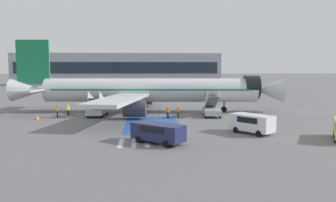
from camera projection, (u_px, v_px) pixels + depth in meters
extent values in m
plane|color=slate|center=(139.00, 111.00, 50.80)|extent=(600.00, 600.00, 0.00)
cube|color=gold|center=(151.00, 112.00, 50.08)|extent=(75.69, 6.30, 0.01)
cube|color=#2856A8|center=(152.00, 125.00, 38.87)|extent=(6.42, 11.87, 0.01)
cube|color=silver|center=(121.00, 143.00, 29.42)|extent=(0.44, 3.60, 0.01)
cube|color=silver|center=(134.00, 143.00, 29.50)|extent=(0.44, 3.60, 0.01)
cube|color=silver|center=(148.00, 143.00, 29.58)|extent=(0.44, 3.60, 0.01)
cube|color=silver|center=(161.00, 143.00, 29.66)|extent=(0.44, 3.60, 0.01)
cube|color=silver|center=(174.00, 142.00, 29.74)|extent=(0.44, 3.60, 0.01)
cylinder|color=silver|center=(151.00, 90.00, 49.74)|extent=(32.10, 6.13, 3.57)
cone|color=silver|center=(269.00, 90.00, 49.49)|extent=(4.20, 3.81, 3.50)
cone|color=silver|center=(29.00, 90.00, 49.99)|extent=(5.62, 3.85, 3.43)
cylinder|color=black|center=(251.00, 87.00, 49.48)|extent=(2.43, 3.77, 3.61)
cube|color=#197A4C|center=(151.00, 89.00, 49.72)|extent=(29.56, 5.99, 0.24)
cube|color=silver|center=(136.00, 90.00, 58.37)|extent=(5.25, 16.67, 0.44)
cylinder|color=#38383D|center=(144.00, 98.00, 56.97)|extent=(3.08, 2.47, 2.24)
cube|color=silver|center=(120.00, 99.00, 41.30)|extent=(7.78, 16.99, 0.44)
cylinder|color=#38383D|center=(135.00, 108.00, 42.94)|extent=(3.08, 2.47, 2.24)
cube|color=#197A4C|center=(33.00, 62.00, 49.54)|extent=(5.02, 0.76, 6.69)
cube|color=silver|center=(46.00, 87.00, 53.33)|extent=(3.67, 5.96, 0.24)
cube|color=silver|center=(28.00, 90.00, 46.58)|extent=(3.67, 5.96, 0.24)
cylinder|color=#38383D|center=(224.00, 101.00, 49.75)|extent=(0.20, 0.20, 2.55)
cylinder|color=black|center=(224.00, 109.00, 49.88)|extent=(0.86, 0.35, 0.84)
cylinder|color=#38383D|center=(142.00, 99.00, 52.80)|extent=(0.24, 0.24, 2.25)
cylinder|color=black|center=(142.00, 106.00, 52.92)|extent=(1.14, 0.69, 1.10)
cylinder|color=#38383D|center=(138.00, 103.00, 47.06)|extent=(0.24, 0.24, 2.25)
cylinder|color=black|center=(138.00, 111.00, 47.17)|extent=(1.14, 0.69, 1.10)
cube|color=#ADB2BA|center=(212.00, 111.00, 45.52)|extent=(2.58, 4.96, 0.70)
cylinder|color=black|center=(204.00, 112.00, 47.24)|extent=(0.28, 0.72, 0.70)
cylinder|color=black|center=(217.00, 112.00, 47.22)|extent=(0.28, 0.72, 0.70)
cylinder|color=black|center=(206.00, 116.00, 43.90)|extent=(0.28, 0.72, 0.70)
cylinder|color=black|center=(220.00, 116.00, 43.88)|extent=(0.28, 0.72, 0.70)
cube|color=#4C4C51|center=(212.00, 102.00, 45.40)|extent=(1.76, 4.25, 1.92)
cube|color=#4C4C51|center=(210.00, 95.00, 47.57)|extent=(1.73, 1.23, 0.12)
cube|color=silver|center=(206.00, 99.00, 45.36)|extent=(0.42, 4.45, 2.65)
cube|color=silver|center=(217.00, 99.00, 45.34)|extent=(0.42, 4.45, 2.65)
cube|color=#ADB2BA|center=(98.00, 111.00, 45.74)|extent=(2.58, 4.96, 0.70)
cylinder|color=black|center=(94.00, 112.00, 47.46)|extent=(0.28, 0.72, 0.70)
cylinder|color=black|center=(107.00, 112.00, 47.44)|extent=(0.28, 0.72, 0.70)
cylinder|color=black|center=(88.00, 115.00, 44.12)|extent=(0.28, 0.72, 0.70)
cylinder|color=black|center=(102.00, 115.00, 44.10)|extent=(0.28, 0.72, 0.70)
cube|color=#4C4C51|center=(97.00, 103.00, 45.62)|extent=(1.76, 4.24, 1.73)
cube|color=#4C4C51|center=(101.00, 96.00, 47.81)|extent=(1.73, 1.23, 0.12)
cube|color=silver|center=(92.00, 100.00, 45.59)|extent=(0.42, 4.41, 2.47)
cube|color=silver|center=(103.00, 100.00, 45.57)|extent=(0.42, 4.41, 2.47)
cube|color=#38383D|center=(106.00, 94.00, 72.53)|extent=(2.73, 8.84, 0.60)
cube|color=silver|center=(107.00, 91.00, 76.73)|extent=(2.42, 2.01, 1.60)
cube|color=black|center=(108.00, 89.00, 77.66)|extent=(2.00, 0.09, 0.70)
cylinder|color=#B7BCC4|center=(105.00, 88.00, 71.99)|extent=(2.49, 6.10, 2.33)
cylinder|color=gold|center=(105.00, 88.00, 71.99)|extent=(2.39, 0.41, 2.38)
cylinder|color=black|center=(102.00, 94.00, 76.32)|extent=(0.30, 0.97, 0.96)
cylinder|color=black|center=(112.00, 94.00, 76.53)|extent=(0.30, 0.97, 0.96)
cylinder|color=black|center=(100.00, 96.00, 71.97)|extent=(0.30, 0.97, 0.96)
cylinder|color=black|center=(111.00, 96.00, 72.19)|extent=(0.30, 0.97, 0.96)
cylinder|color=black|center=(99.00, 97.00, 69.55)|extent=(0.30, 0.97, 0.96)
cylinder|color=black|center=(110.00, 97.00, 69.77)|extent=(0.30, 0.97, 0.96)
cube|color=silver|center=(252.00, 123.00, 33.63)|extent=(4.26, 4.59, 1.64)
cube|color=black|center=(252.00, 119.00, 33.59)|extent=(3.05, 3.10, 0.59)
cylinder|color=black|center=(236.00, 130.00, 34.07)|extent=(0.56, 0.62, 0.64)
cylinder|color=black|center=(246.00, 128.00, 35.30)|extent=(0.56, 0.62, 0.64)
cylinder|color=black|center=(259.00, 134.00, 32.12)|extent=(0.56, 0.62, 0.64)
cylinder|color=black|center=(268.00, 131.00, 33.36)|extent=(0.56, 0.62, 0.64)
cube|color=#1E234C|center=(158.00, 132.00, 29.27)|extent=(5.00, 4.54, 1.46)
cube|color=black|center=(158.00, 128.00, 29.24)|extent=(3.29, 3.17, 0.53)
cylinder|color=black|center=(177.00, 140.00, 29.16)|extent=(0.62, 0.56, 0.64)
cylinder|color=black|center=(166.00, 144.00, 27.78)|extent=(0.62, 0.56, 0.64)
cylinder|color=black|center=(150.00, 136.00, 30.92)|extent=(0.62, 0.56, 0.64)
cylinder|color=black|center=(139.00, 139.00, 29.53)|extent=(0.62, 0.56, 0.64)
cylinder|color=black|center=(334.00, 133.00, 32.27)|extent=(0.48, 0.66, 0.64)
cylinder|color=black|center=(336.00, 139.00, 29.73)|extent=(0.48, 0.66, 0.64)
cylinder|color=#2D2D33|center=(68.00, 113.00, 46.28)|extent=(0.14, 0.14, 0.78)
cylinder|color=#2D2D33|center=(69.00, 113.00, 46.42)|extent=(0.14, 0.14, 0.78)
cube|color=yellow|center=(68.00, 108.00, 46.28)|extent=(0.43, 0.47, 0.62)
cube|color=silver|center=(68.00, 108.00, 46.28)|extent=(0.45, 0.48, 0.06)
sphere|color=beige|center=(68.00, 105.00, 46.24)|extent=(0.21, 0.21, 0.21)
cylinder|color=#191E38|center=(57.00, 114.00, 44.47)|extent=(0.14, 0.14, 0.83)
cylinder|color=#191E38|center=(58.00, 115.00, 44.32)|extent=(0.14, 0.14, 0.83)
cube|color=orange|center=(57.00, 109.00, 44.32)|extent=(0.39, 0.47, 0.66)
cube|color=silver|center=(57.00, 109.00, 44.32)|extent=(0.40, 0.49, 0.06)
sphere|color=#9E704C|center=(57.00, 106.00, 44.27)|extent=(0.23, 0.23, 0.23)
cylinder|color=#191E38|center=(178.00, 115.00, 44.05)|extent=(0.14, 0.14, 0.80)
cylinder|color=#191E38|center=(178.00, 115.00, 43.89)|extent=(0.14, 0.14, 0.80)
cube|color=orange|center=(178.00, 110.00, 43.90)|extent=(0.31, 0.46, 0.63)
cube|color=silver|center=(178.00, 110.00, 43.90)|extent=(0.32, 0.47, 0.06)
sphere|color=beige|center=(178.00, 107.00, 43.86)|extent=(0.22, 0.22, 0.22)
cylinder|color=#191E38|center=(167.00, 115.00, 43.80)|extent=(0.14, 0.14, 0.79)
cylinder|color=#191E38|center=(168.00, 115.00, 43.74)|extent=(0.14, 0.14, 0.79)
cube|color=orange|center=(168.00, 110.00, 43.70)|extent=(0.47, 0.37, 0.62)
cube|color=silver|center=(168.00, 110.00, 43.70)|extent=(0.49, 0.38, 0.06)
sphere|color=tan|center=(168.00, 107.00, 43.66)|extent=(0.21, 0.21, 0.21)
cone|color=orange|center=(37.00, 117.00, 42.49)|extent=(0.62, 0.62, 0.68)
cylinder|color=white|center=(37.00, 117.00, 42.48)|extent=(0.34, 0.34, 0.08)
cone|color=orange|center=(74.00, 118.00, 42.85)|extent=(0.43, 0.43, 0.47)
cylinder|color=white|center=(74.00, 117.00, 42.84)|extent=(0.24, 0.24, 0.06)
cone|color=orange|center=(159.00, 116.00, 43.87)|extent=(0.42, 0.42, 0.47)
cylinder|color=white|center=(159.00, 116.00, 43.87)|extent=(0.23, 0.23, 0.06)
cube|color=#89939E|center=(119.00, 69.00, 126.04)|extent=(77.55, 12.00, 11.98)
cube|color=#19232D|center=(117.00, 68.00, 119.97)|extent=(74.45, 0.10, 4.19)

